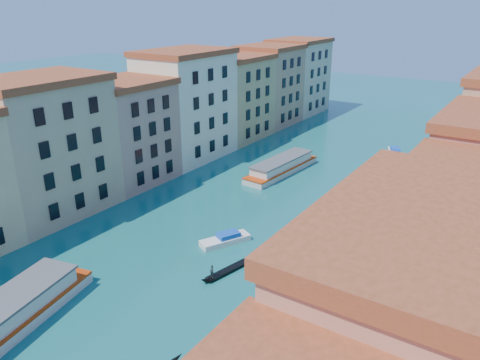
% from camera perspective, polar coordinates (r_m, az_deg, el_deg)
% --- Properties ---
extents(left_bank_palazzos, '(12.80, 128.40, 21.00)m').
position_cam_1_polar(left_bank_palazzos, '(88.43, -9.15, 7.81)').
color(left_bank_palazzos, beige).
rests_on(left_bank_palazzos, ground).
extents(quay, '(4.00, 140.00, 1.00)m').
position_cam_1_polar(quay, '(70.83, 21.94, -4.80)').
color(quay, gray).
rests_on(quay, ground).
extents(vaporetto_near, '(9.21, 21.53, 3.12)m').
position_cam_1_polar(vaporetto_near, '(50.94, -27.23, -15.14)').
color(vaporetto_near, silver).
rests_on(vaporetto_near, ground).
extents(vaporetto_far, '(5.71, 18.75, 2.75)m').
position_cam_1_polar(vaporetto_far, '(85.76, 5.09, 1.68)').
color(vaporetto_far, beige).
rests_on(vaporetto_far, ground).
extents(gondola_fore, '(3.20, 10.52, 2.12)m').
position_cam_1_polar(gondola_fore, '(55.82, -0.72, -10.47)').
color(gondola_fore, black).
rests_on(gondola_fore, ground).
extents(gondola_far, '(2.52, 13.51, 1.91)m').
position_cam_1_polar(gondola_far, '(63.92, 11.42, -6.54)').
color(gondola_far, black).
rests_on(gondola_far, ground).
extents(motorboat_mid, '(4.88, 6.87, 1.38)m').
position_cam_1_polar(motorboat_mid, '(61.28, -1.73, -7.21)').
color(motorboat_mid, white).
rests_on(motorboat_mid, ground).
extents(motorboat_far, '(4.62, 6.79, 1.35)m').
position_cam_1_polar(motorboat_far, '(101.02, 18.40, 3.25)').
color(motorboat_far, silver).
rests_on(motorboat_far, ground).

